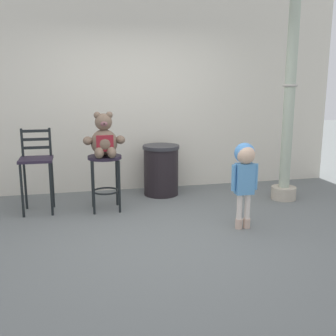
{
  "coord_description": "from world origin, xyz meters",
  "views": [
    {
      "loc": [
        -0.84,
        -4.04,
        1.64
      ],
      "look_at": [
        0.23,
        0.65,
        0.62
      ],
      "focal_mm": 42.69,
      "sensor_mm": 36.0,
      "label": 1
    }
  ],
  "objects_px": {
    "teddy_bear": "(104,140)",
    "child_walking": "(245,167)",
    "trash_bin": "(161,170)",
    "bar_chair_empty": "(37,164)",
    "lamppost": "(288,123)",
    "bar_stool_with_teddy": "(105,171)"
  },
  "relations": [
    {
      "from": "bar_stool_with_teddy",
      "to": "lamppost",
      "type": "height_order",
      "value": "lamppost"
    },
    {
      "from": "child_walking",
      "to": "lamppost",
      "type": "bearing_deg",
      "value": -54.59
    },
    {
      "from": "trash_bin",
      "to": "bar_stool_with_teddy",
      "type": "bearing_deg",
      "value": -146.93
    },
    {
      "from": "bar_stool_with_teddy",
      "to": "child_walking",
      "type": "height_order",
      "value": "child_walking"
    },
    {
      "from": "teddy_bear",
      "to": "lamppost",
      "type": "height_order",
      "value": "lamppost"
    },
    {
      "from": "trash_bin",
      "to": "bar_chair_empty",
      "type": "distance_m",
      "value": 1.79
    },
    {
      "from": "trash_bin",
      "to": "lamppost",
      "type": "xyz_separation_m",
      "value": [
        1.67,
        -0.64,
        0.72
      ]
    },
    {
      "from": "lamppost",
      "to": "bar_chair_empty",
      "type": "bearing_deg",
      "value": 176.76
    },
    {
      "from": "teddy_bear",
      "to": "child_walking",
      "type": "relative_size",
      "value": 0.57
    },
    {
      "from": "teddy_bear",
      "to": "lamppost",
      "type": "relative_size",
      "value": 0.2
    },
    {
      "from": "lamppost",
      "to": "bar_chair_empty",
      "type": "xyz_separation_m",
      "value": [
        -3.39,
        0.19,
        -0.46
      ]
    },
    {
      "from": "bar_chair_empty",
      "to": "bar_stool_with_teddy",
      "type": "bearing_deg",
      "value": -7.79
    },
    {
      "from": "lamppost",
      "to": "bar_chair_empty",
      "type": "height_order",
      "value": "lamppost"
    },
    {
      "from": "child_walking",
      "to": "bar_chair_empty",
      "type": "height_order",
      "value": "bar_chair_empty"
    },
    {
      "from": "bar_stool_with_teddy",
      "to": "bar_chair_empty",
      "type": "bearing_deg",
      "value": 172.21
    },
    {
      "from": "teddy_bear",
      "to": "bar_chair_empty",
      "type": "xyz_separation_m",
      "value": [
        -0.86,
        0.14,
        -0.3
      ]
    },
    {
      "from": "lamppost",
      "to": "child_walking",
      "type": "bearing_deg",
      "value": -137.24
    },
    {
      "from": "bar_stool_with_teddy",
      "to": "teddy_bear",
      "type": "relative_size",
      "value": 1.28
    },
    {
      "from": "bar_stool_with_teddy",
      "to": "trash_bin",
      "type": "xyz_separation_m",
      "value": [
        0.86,
        0.56,
        -0.15
      ]
    },
    {
      "from": "child_walking",
      "to": "bar_chair_empty",
      "type": "bearing_deg",
      "value": 56.22
    },
    {
      "from": "trash_bin",
      "to": "bar_chair_empty",
      "type": "xyz_separation_m",
      "value": [
        -1.72,
        -0.44,
        0.26
      ]
    },
    {
      "from": "bar_stool_with_teddy",
      "to": "trash_bin",
      "type": "distance_m",
      "value": 1.04
    }
  ]
}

